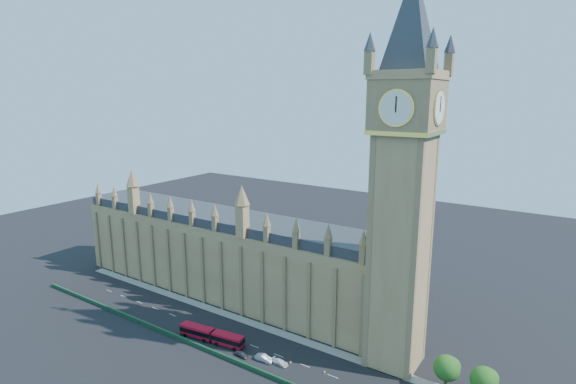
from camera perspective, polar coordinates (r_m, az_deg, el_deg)
The scene contains 15 objects.
ground at distance 131.22m, azimuth -5.74°, elevation -18.41°, with size 400.00×400.00×0.00m, color black.
palace_westminster at distance 155.26m, azimuth -7.89°, elevation -7.81°, with size 120.00×20.00×28.00m.
elizabeth_tower at distance 107.11m, azimuth 14.64°, elevation 5.30°, with size 20.59×20.59×105.00m.
bridge_parapet at distance 125.14m, azimuth -8.51°, elevation -19.83°, with size 160.00×0.60×1.20m, color #1E4C2D.
kerb_north at distance 137.64m, azimuth -3.13°, elevation -16.76°, with size 160.00×3.00×0.16m, color gray.
tree_east_near at distance 116.22m, azimuth 19.64°, elevation -20.27°, with size 6.00×6.00×8.50m.
tree_east_far at distance 115.10m, azimuth 23.77°, elevation -20.98°, with size 6.00×6.00×8.50m.
red_bus at distance 131.73m, azimuth -9.68°, elevation -17.51°, with size 20.08×5.48×3.38m.
car_grey at distance 124.82m, azimuth -5.90°, elevation -19.82°, with size 1.52×3.78×1.29m, color #393C40.
car_silver at distance 122.65m, azimuth -3.09°, elevation -20.32°, with size 1.68×4.83×1.59m, color #A8AAAF.
car_white at distance 121.26m, azimuth -1.04°, elevation -20.80°, with size 1.82×4.48×1.30m, color silver.
cone_a at distance 120.78m, azimuth -0.84°, elevation -21.12°, with size 0.55×0.55×0.70m.
cone_b at distance 118.68m, azimuth 4.65°, elevation -21.83°, with size 0.58×0.58×0.71m.
cone_c at distance 121.73m, azimuth 0.33°, elevation -20.83°, with size 0.50×0.50×0.69m.
cone_d at distance 120.43m, azimuth -0.86°, elevation -21.24°, with size 0.47×0.47×0.68m.
Camera 1 is at (72.45, -86.69, 66.74)m, focal length 28.00 mm.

